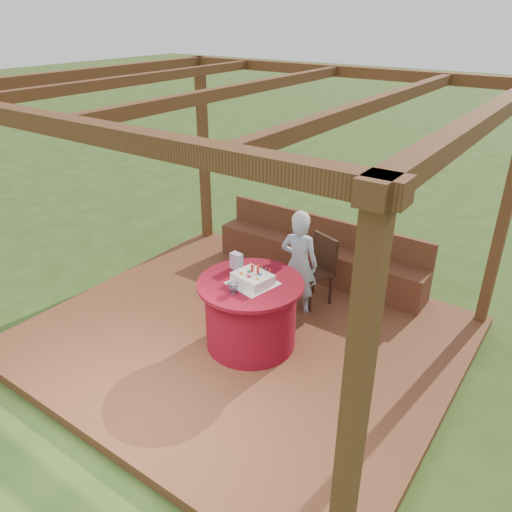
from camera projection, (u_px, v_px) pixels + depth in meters
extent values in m
plane|color=#2B4717|center=(243.00, 342.00, 5.73)|extent=(60.00, 60.00, 0.00)
cube|color=brown|center=(243.00, 337.00, 5.71)|extent=(4.50, 4.00, 0.12)
cube|color=brown|center=(352.00, 435.00, 2.62)|extent=(0.12, 0.12, 2.60)
cube|color=brown|center=(204.00, 156.00, 7.58)|extent=(0.12, 0.12, 2.60)
cube|color=brown|center=(504.00, 217.00, 5.37)|extent=(0.12, 0.12, 2.60)
cube|color=brown|center=(60.00, 125.00, 3.12)|extent=(4.50, 0.14, 0.12)
cube|color=brown|center=(336.00, 71.00, 5.87)|extent=(4.50, 0.14, 0.12)
cube|color=brown|center=(89.00, 74.00, 5.60)|extent=(0.14, 4.00, 0.12)
cube|color=brown|center=(490.00, 116.00, 3.39)|extent=(0.14, 4.00, 0.12)
cube|color=brown|center=(140.00, 79.00, 5.17)|extent=(0.10, 3.70, 0.10)
cube|color=brown|center=(240.00, 90.00, 4.50)|extent=(0.10, 3.70, 0.10)
cube|color=brown|center=(375.00, 104.00, 3.82)|extent=(0.10, 3.70, 0.10)
cube|color=brown|center=(317.00, 260.00, 6.82)|extent=(3.00, 0.42, 0.45)
cube|color=brown|center=(325.00, 229.00, 6.78)|extent=(3.00, 0.06, 0.35)
cylinder|color=maroon|center=(251.00, 315.00, 5.35)|extent=(0.97, 0.97, 0.73)
cylinder|color=maroon|center=(251.00, 284.00, 5.18)|extent=(1.12, 1.12, 0.04)
cube|color=#341C10|center=(313.00, 273.00, 6.11)|extent=(0.53, 0.53, 0.05)
cylinder|color=#341C10|center=(293.00, 286.00, 6.24)|extent=(0.04, 0.04, 0.41)
cylinder|color=#341C10|center=(310.00, 297.00, 6.00)|extent=(0.04, 0.04, 0.41)
cylinder|color=#341C10|center=(313.00, 278.00, 6.41)|extent=(0.04, 0.04, 0.41)
cylinder|color=#341C10|center=(330.00, 289.00, 6.17)|extent=(0.04, 0.04, 0.41)
cube|color=#341C10|center=(325.00, 253.00, 6.11)|extent=(0.40, 0.18, 0.45)
imported|color=#8FBBD4|center=(299.00, 264.00, 5.88)|extent=(0.50, 0.39, 1.23)
sphere|color=white|center=(301.00, 220.00, 5.63)|extent=(0.21, 0.21, 0.21)
cube|color=white|center=(253.00, 283.00, 5.14)|extent=(0.50, 0.50, 0.01)
cube|color=white|center=(253.00, 279.00, 5.11)|extent=(0.42, 0.37, 0.11)
cylinder|color=red|center=(252.00, 268.00, 5.12)|extent=(0.03, 0.03, 0.08)
cylinder|color=red|center=(258.00, 270.00, 5.08)|extent=(0.03, 0.03, 0.08)
sphere|color=orange|center=(241.00, 273.00, 5.09)|extent=(0.04, 0.04, 0.04)
sphere|color=red|center=(249.00, 276.00, 5.03)|extent=(0.04, 0.04, 0.04)
sphere|color=yellow|center=(258.00, 278.00, 4.99)|extent=(0.04, 0.04, 0.04)
sphere|color=green|center=(249.00, 271.00, 5.13)|extent=(0.04, 0.04, 0.04)
sphere|color=blue|center=(260.00, 274.00, 5.07)|extent=(0.04, 0.04, 0.04)
cube|color=#E292C3|center=(236.00, 261.00, 5.40)|extent=(0.14, 0.10, 0.18)
imported|color=white|center=(233.00, 288.00, 4.95)|extent=(0.15, 0.15, 0.11)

